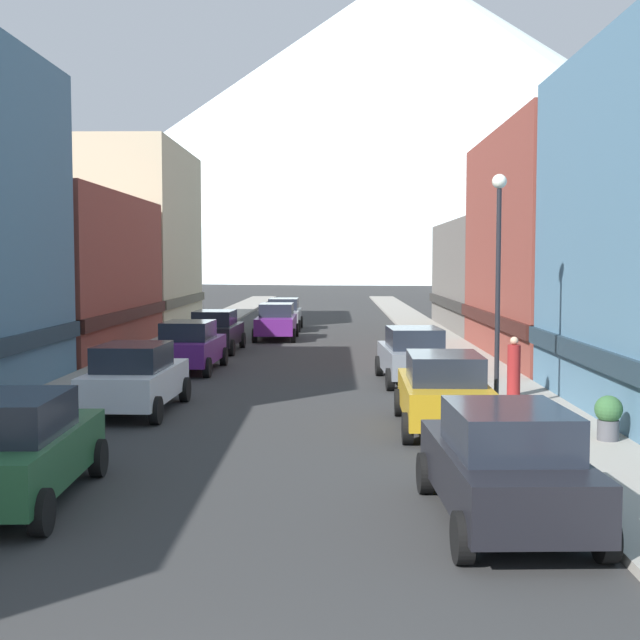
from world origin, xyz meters
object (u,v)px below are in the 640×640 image
Objects in this scene: car_driving_0 at (276,321)px; car_right_1 at (443,391)px; car_driving_1 at (283,314)px; car_left_0 at (13,448)px; car_left_1 at (135,378)px; car_left_2 at (190,346)px; potted_plant_0 at (608,416)px; pedestrian_0 at (514,369)px; car_left_3 at (216,331)px; car_right_0 at (505,464)px; streetlamp_right at (498,257)px; car_right_2 at (413,355)px.

car_right_1 is at bearing -76.50° from car_driving_0.
car_left_0 is at bearing -93.65° from car_driving_1.
car_left_1 and car_driving_0 have the same top height.
car_driving_0 is at bearing 79.82° from car_left_2.
pedestrian_0 is (-0.75, 5.78, 0.24)m from potted_plant_0.
car_left_0 is at bearing -94.40° from car_driving_0.
pedestrian_0 is (10.05, -6.22, 0.01)m from car_left_2.
car_right_1 and car_driving_0 have the same top height.
car_left_3 is 1.01× the size of car_driving_0.
car_driving_0 is (2.20, 5.79, 0.00)m from car_left_3.
pedestrian_0 reaches higher than car_left_3.
car_driving_0 is (-5.40, 29.51, 0.00)m from car_right_0.
car_left_0 is at bearing -134.82° from pedestrian_0.
car_right_1 is at bearing 38.77° from car_left_0.
car_left_2 is 16.14m from potted_plant_0.
car_left_1 is 11.48m from potted_plant_0.
streetlamp_right is (6.95, -20.72, 3.09)m from car_driving_0.
car_left_2 and car_right_2 have the same top height.
car_left_2 is at bearing 126.63° from car_right_1.
car_left_0 is 12.46m from streetlamp_right.
car_left_0 is 15.60m from car_right_2.
potted_plant_0 is (8.60, -24.26, -0.23)m from car_driving_0.
car_driving_0 is (-5.40, 22.49, 0.00)m from car_right_1.
car_left_2 is 1.00× the size of car_left_3.
car_left_2 is 6.47m from car_left_3.
pedestrian_0 is at bearing -31.74° from car_left_2.
car_right_1 is (7.60, -2.10, 0.00)m from car_left_1.
pedestrian_0 is (10.05, -12.69, 0.01)m from car_left_3.
car_right_2 is at bearing 105.06° from streetlamp_right.
streetlamp_right reaches higher than car_driving_1.
car_driving_0 and car_driving_1 have the same top height.
potted_plant_0 is 0.16× the size of streetlamp_right.
car_right_1 is 3.88m from streetlamp_right.
car_right_1 is at bearing -65.53° from car_left_3.
car_driving_1 is at bearing 105.95° from potted_plant_0.
pedestrian_0 is at bearing 68.06° from streetlamp_right.
car_driving_1 is (-5.40, 20.79, 0.00)m from car_right_2.
car_driving_1 is at bearing 83.06° from car_left_2.
car_left_3 is 18.35m from car_right_1.
car_left_0 is at bearing -158.14° from potted_plant_0.
car_left_0 and car_left_2 have the same top height.
car_right_1 is 4.70m from pedestrian_0.
car_left_2 is 2.71× the size of pedestrian_0.
car_left_0 is 1.02× the size of car_driving_0.
car_left_1 is 20.51m from car_driving_0.
pedestrian_0 is at bearing -66.99° from car_driving_0.
car_left_0 is 14.25m from pedestrian_0.
car_right_2 is 15.92m from car_driving_0.
car_left_1 is at bearing 177.94° from streetlamp_right.
car_left_3 is (0.00, 6.47, 0.00)m from car_left_2.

